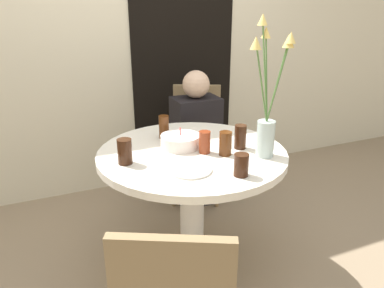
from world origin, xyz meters
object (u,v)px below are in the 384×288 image
at_px(chair_left_flank, 196,136).
at_px(birthday_cake, 180,141).
at_px(drink_glass_1, 205,142).
at_px(drink_glass_2, 240,137).
at_px(side_plate, 190,170).
at_px(flower_vase, 268,107).
at_px(person_woman, 196,143).
at_px(drink_glass_4, 225,143).
at_px(drink_glass_0, 164,127).
at_px(drink_glass_5, 241,165).
at_px(drink_glass_3, 125,151).

height_order(chair_left_flank, birthday_cake, chair_left_flank).
relative_size(drink_glass_1, drink_glass_2, 0.90).
bearing_deg(chair_left_flank, side_plate, -89.92).
relative_size(chair_left_flank, flower_vase, 1.25).
bearing_deg(person_woman, chair_left_flank, 64.56).
bearing_deg(person_woman, drink_glass_2, -95.08).
xyz_separation_m(birthday_cake, flower_vase, (0.37, -0.29, 0.23)).
relative_size(flower_vase, drink_glass_4, 5.51).
xyz_separation_m(birthday_cake, drink_glass_2, (0.30, -0.15, 0.03)).
relative_size(chair_left_flank, side_plate, 4.23).
bearing_deg(birthday_cake, drink_glass_1, -54.94).
xyz_separation_m(drink_glass_4, person_woman, (0.19, 0.82, -0.31)).
height_order(chair_left_flank, drink_glass_0, chair_left_flank).
distance_m(side_plate, drink_glass_2, 0.41).
height_order(side_plate, drink_glass_5, drink_glass_5).
xyz_separation_m(chair_left_flank, person_woman, (-0.07, -0.14, -0.01)).
relative_size(flower_vase, person_woman, 0.68).
distance_m(birthday_cake, drink_glass_5, 0.48).
bearing_deg(drink_glass_0, drink_glass_2, -44.35).
bearing_deg(chair_left_flank, drink_glass_5, -78.86).
bearing_deg(flower_vase, drink_glass_5, -145.78).
distance_m(drink_glass_3, person_woman, 1.06).
distance_m(drink_glass_2, drink_glass_5, 0.36).
bearing_deg(person_woman, drink_glass_1, -110.45).
xyz_separation_m(chair_left_flank, drink_glass_4, (-0.26, -0.96, 0.31)).
xyz_separation_m(birthday_cake, drink_glass_4, (0.18, -0.20, 0.03)).
relative_size(birthday_cake, flower_vase, 0.31).
bearing_deg(drink_glass_5, drink_glass_4, 78.50).
bearing_deg(flower_vase, birthday_cake, 141.27).
relative_size(birthday_cake, drink_glass_0, 1.59).
bearing_deg(drink_glass_2, birthday_cake, 153.73).
distance_m(side_plate, drink_glass_3, 0.35).
height_order(flower_vase, side_plate, flower_vase).
height_order(birthday_cake, side_plate, birthday_cake).
relative_size(drink_glass_2, person_woman, 0.13).
xyz_separation_m(drink_glass_0, drink_glass_3, (-0.31, -0.28, -0.00)).
bearing_deg(drink_glass_1, drink_glass_2, -5.25).
relative_size(drink_glass_3, drink_glass_5, 1.20).
xyz_separation_m(chair_left_flank, drink_glass_1, (-0.35, -0.89, 0.30)).
height_order(drink_glass_0, drink_glass_5, drink_glass_0).
distance_m(drink_glass_0, drink_glass_5, 0.66).
relative_size(side_plate, drink_glass_2, 1.56).
height_order(drink_glass_3, drink_glass_5, drink_glass_3).
bearing_deg(drink_glass_3, birthday_cake, 16.70).
distance_m(birthday_cake, drink_glass_3, 0.36).
height_order(drink_glass_0, drink_glass_1, drink_glass_0).
bearing_deg(drink_glass_2, drink_glass_3, 175.89).
bearing_deg(flower_vase, drink_glass_2, 114.49).
bearing_deg(drink_glass_1, drink_glass_0, 112.08).
height_order(birthday_cake, drink_glass_1, drink_glass_1).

